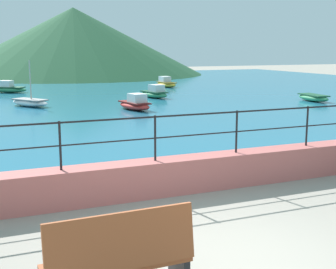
{
  "coord_description": "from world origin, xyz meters",
  "views": [
    {
      "loc": [
        -3.2,
        -5.09,
        2.89
      ],
      "look_at": [
        0.48,
        3.7,
        1.1
      ],
      "focal_mm": 49.5,
      "sensor_mm": 36.0,
      "label": 1
    }
  ],
  "objects_px": {
    "boat_2": "(154,93)",
    "boat_1": "(9,88)",
    "boat_4": "(166,83)",
    "boat_5": "(313,97)",
    "bench_main": "(119,258)",
    "boat_3": "(135,104)",
    "boat_0": "(30,102)"
  },
  "relations": [
    {
      "from": "boat_2",
      "to": "boat_1",
      "type": "bearing_deg",
      "value": 138.83
    },
    {
      "from": "boat_4",
      "to": "boat_5",
      "type": "xyz_separation_m",
      "value": [
        3.81,
        -11.49,
        -0.07
      ]
    },
    {
      "from": "bench_main",
      "to": "boat_3",
      "type": "distance_m",
      "value": 16.47
    },
    {
      "from": "boat_2",
      "to": "boat_5",
      "type": "bearing_deg",
      "value": -34.31
    },
    {
      "from": "boat_2",
      "to": "boat_4",
      "type": "relative_size",
      "value": 1.02
    },
    {
      "from": "boat_1",
      "to": "boat_2",
      "type": "relative_size",
      "value": 0.98
    },
    {
      "from": "boat_2",
      "to": "boat_4",
      "type": "height_order",
      "value": "same"
    },
    {
      "from": "boat_2",
      "to": "boat_5",
      "type": "height_order",
      "value": "boat_2"
    },
    {
      "from": "bench_main",
      "to": "boat_1",
      "type": "bearing_deg",
      "value": 88.52
    },
    {
      "from": "boat_0",
      "to": "boat_5",
      "type": "distance_m",
      "value": 14.74
    },
    {
      "from": "boat_5",
      "to": "boat_1",
      "type": "bearing_deg",
      "value": 142.05
    },
    {
      "from": "boat_0",
      "to": "boat_3",
      "type": "xyz_separation_m",
      "value": [
        4.35,
        -3.16,
        0.06
      ]
    },
    {
      "from": "bench_main",
      "to": "boat_1",
      "type": "distance_m",
      "value": 26.62
    },
    {
      "from": "boat_5",
      "to": "boat_0",
      "type": "bearing_deg",
      "value": 166.0
    },
    {
      "from": "bench_main",
      "to": "boat_3",
      "type": "height_order",
      "value": "bench_main"
    },
    {
      "from": "boat_1",
      "to": "boat_5",
      "type": "bearing_deg",
      "value": -37.95
    },
    {
      "from": "boat_1",
      "to": "boat_0",
      "type": "bearing_deg",
      "value": -86.97
    },
    {
      "from": "boat_0",
      "to": "boat_2",
      "type": "bearing_deg",
      "value": 11.04
    },
    {
      "from": "bench_main",
      "to": "boat_5",
      "type": "bearing_deg",
      "value": 44.48
    },
    {
      "from": "boat_1",
      "to": "boat_5",
      "type": "relative_size",
      "value": 1.02
    },
    {
      "from": "boat_2",
      "to": "boat_5",
      "type": "xyz_separation_m",
      "value": [
        7.25,
        -4.94,
        -0.07
      ]
    },
    {
      "from": "boat_0",
      "to": "boat_5",
      "type": "bearing_deg",
      "value": -14.0
    },
    {
      "from": "bench_main",
      "to": "boat_1",
      "type": "relative_size",
      "value": 0.71
    },
    {
      "from": "boat_2",
      "to": "boat_3",
      "type": "distance_m",
      "value": 5.29
    },
    {
      "from": "boat_2",
      "to": "boat_3",
      "type": "relative_size",
      "value": 1.01
    },
    {
      "from": "bench_main",
      "to": "boat_2",
      "type": "height_order",
      "value": "bench_main"
    },
    {
      "from": "bench_main",
      "to": "boat_0",
      "type": "relative_size",
      "value": 0.71
    },
    {
      "from": "bench_main",
      "to": "boat_0",
      "type": "height_order",
      "value": "boat_0"
    },
    {
      "from": "boat_4",
      "to": "boat_3",
      "type": "bearing_deg",
      "value": -119.04
    },
    {
      "from": "boat_3",
      "to": "boat_5",
      "type": "xyz_separation_m",
      "value": [
        9.96,
        -0.41,
        -0.07
      ]
    },
    {
      "from": "boat_1",
      "to": "boat_2",
      "type": "bearing_deg",
      "value": -41.17
    },
    {
      "from": "boat_4",
      "to": "boat_5",
      "type": "relative_size",
      "value": 1.01
    }
  ]
}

